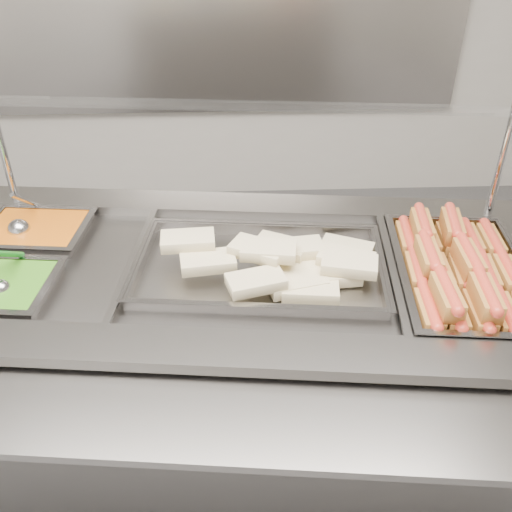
{
  "coord_description": "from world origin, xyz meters",
  "views": [
    {
      "loc": [
        0.1,
        -1.07,
        1.85
      ],
      "look_at": [
        0.16,
        0.28,
        0.94
      ],
      "focal_mm": 40.0,
      "sensor_mm": 36.0,
      "label": 1
    }
  ],
  "objects_px": {
    "sneeze_guard": "(243,110)",
    "pan_hotdogs": "(460,282)",
    "serving_spoon": "(2,283)",
    "pan_wraps": "(260,270)",
    "ladle": "(20,228)",
    "steam_counter": "(241,376)"
  },
  "relations": [
    {
      "from": "sneeze_guard",
      "to": "pan_wraps",
      "type": "relative_size",
      "value": 2.33
    },
    {
      "from": "pan_hotdogs",
      "to": "ladle",
      "type": "distance_m",
      "value": 1.35
    },
    {
      "from": "sneeze_guard",
      "to": "pan_wraps",
      "type": "height_order",
      "value": "sneeze_guard"
    },
    {
      "from": "ladle",
      "to": "serving_spoon",
      "type": "height_order",
      "value": "ladle"
    },
    {
      "from": "steam_counter",
      "to": "pan_hotdogs",
      "type": "xyz_separation_m",
      "value": [
        0.64,
        -0.07,
        0.42
      ]
    },
    {
      "from": "ladle",
      "to": "pan_wraps",
      "type": "bearing_deg",
      "value": -15.97
    },
    {
      "from": "ladle",
      "to": "sneeze_guard",
      "type": "bearing_deg",
      "value": 1.29
    },
    {
      "from": "pan_hotdogs",
      "to": "steam_counter",
      "type": "bearing_deg",
      "value": 173.97
    },
    {
      "from": "sneeze_guard",
      "to": "pan_hotdogs",
      "type": "distance_m",
      "value": 0.79
    },
    {
      "from": "steam_counter",
      "to": "serving_spoon",
      "type": "bearing_deg",
      "value": -172.33
    },
    {
      "from": "steam_counter",
      "to": "pan_wraps",
      "type": "xyz_separation_m",
      "value": [
        0.06,
        -0.01,
        0.43
      ]
    },
    {
      "from": "pan_hotdogs",
      "to": "serving_spoon",
      "type": "xyz_separation_m",
      "value": [
        -1.28,
        -0.02,
        0.05
      ]
    },
    {
      "from": "sneeze_guard",
      "to": "pan_hotdogs",
      "type": "relative_size",
      "value": 2.87
    },
    {
      "from": "serving_spoon",
      "to": "pan_wraps",
      "type": "bearing_deg",
      "value": 6.49
    },
    {
      "from": "steam_counter",
      "to": "serving_spoon",
      "type": "relative_size",
      "value": 10.98
    },
    {
      "from": "pan_wraps",
      "to": "ladle",
      "type": "relative_size",
      "value": 3.8
    },
    {
      "from": "sneeze_guard",
      "to": "serving_spoon",
      "type": "xyz_separation_m",
      "value": [
        -0.67,
        -0.31,
        -0.36
      ]
    },
    {
      "from": "pan_wraps",
      "to": "serving_spoon",
      "type": "height_order",
      "value": "serving_spoon"
    },
    {
      "from": "sneeze_guard",
      "to": "pan_hotdogs",
      "type": "height_order",
      "value": "sneeze_guard"
    },
    {
      "from": "sneeze_guard",
      "to": "pan_wraps",
      "type": "xyz_separation_m",
      "value": [
        0.04,
        -0.23,
        -0.4
      ]
    },
    {
      "from": "sneeze_guard",
      "to": "serving_spoon",
      "type": "bearing_deg",
      "value": -155.1
    },
    {
      "from": "ladle",
      "to": "pan_hotdogs",
      "type": "bearing_deg",
      "value": -11.72
    }
  ]
}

